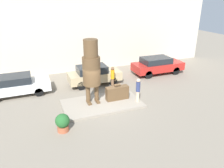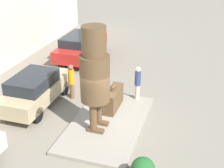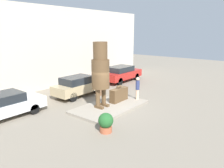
{
  "view_description": "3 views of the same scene",
  "coord_description": "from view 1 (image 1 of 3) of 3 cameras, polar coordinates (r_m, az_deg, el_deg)",
  "views": [
    {
      "loc": [
        -4.09,
        -12.32,
        6.78
      ],
      "look_at": [
        0.62,
        -0.26,
        1.49
      ],
      "focal_mm": 35.0,
      "sensor_mm": 36.0,
      "label": 1
    },
    {
      "loc": [
        -10.39,
        -3.49,
        7.26
      ],
      "look_at": [
        0.35,
        -0.06,
        1.74
      ],
      "focal_mm": 50.0,
      "sensor_mm": 36.0,
      "label": 2
    },
    {
      "loc": [
        -10.66,
        -8.71,
        4.98
      ],
      "look_at": [
        0.43,
        0.17,
        1.52
      ],
      "focal_mm": 35.0,
      "sensor_mm": 36.0,
      "label": 3
    }
  ],
  "objects": [
    {
      "name": "ground_plane",
      "position": [
        14.64,
        -2.63,
        -5.39
      ],
      "size": [
        60.0,
        60.0,
        0.0
      ],
      "primitive_type": "plane",
      "color": "gray"
    },
    {
      "name": "pedestal",
      "position": [
        14.61,
        -2.63,
        -5.14
      ],
      "size": [
        5.15,
        2.9,
        0.15
      ],
      "color": "gray",
      "rests_on": "ground_plane"
    },
    {
      "name": "building_backdrop",
      "position": [
        20.67,
        -9.89,
        12.88
      ],
      "size": [
        28.0,
        0.6,
        7.08
      ],
      "color": "beige",
      "rests_on": "ground_plane"
    },
    {
      "name": "statue_figure",
      "position": [
        13.77,
        -5.41,
        4.44
      ],
      "size": [
        1.13,
        1.13,
        4.19
      ],
      "color": "brown",
      "rests_on": "pedestal"
    },
    {
      "name": "giant_suitcase",
      "position": [
        14.84,
        1.36,
        -2.33
      ],
      "size": [
        1.56,
        0.47,
        1.13
      ],
      "color": "brown",
      "rests_on": "pedestal"
    },
    {
      "name": "tourist",
      "position": [
        14.45,
        6.81,
        -1.34
      ],
      "size": [
        0.28,
        0.28,
        1.64
      ],
      "color": "beige",
      "rests_on": "pedestal"
    },
    {
      "name": "parked_car_white",
      "position": [
        17.18,
        -23.84,
        -0.2
      ],
      "size": [
        4.61,
        1.83,
        1.48
      ],
      "color": "silver",
      "rests_on": "ground_plane"
    },
    {
      "name": "parked_car_tan",
      "position": [
        17.68,
        -4.75,
        2.48
      ],
      "size": [
        4.21,
        1.7,
        1.57
      ],
      "color": "tan",
      "rests_on": "ground_plane"
    },
    {
      "name": "parked_car_red",
      "position": [
        20.48,
        11.74,
        4.9
      ],
      "size": [
        4.63,
        1.88,
        1.57
      ],
      "color": "#B2231E",
      "rests_on": "ground_plane"
    },
    {
      "name": "planter_pot",
      "position": [
        12.02,
        -12.79,
        -9.73
      ],
      "size": [
        0.77,
        0.77,
        1.01
      ],
      "color": "#AD5638",
      "rests_on": "ground_plane"
    },
    {
      "name": "worker_hivis",
      "position": [
        16.84,
        0.15,
        1.96
      ],
      "size": [
        0.3,
        0.3,
        1.74
      ],
      "color": "brown",
      "rests_on": "ground_plane"
    }
  ]
}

